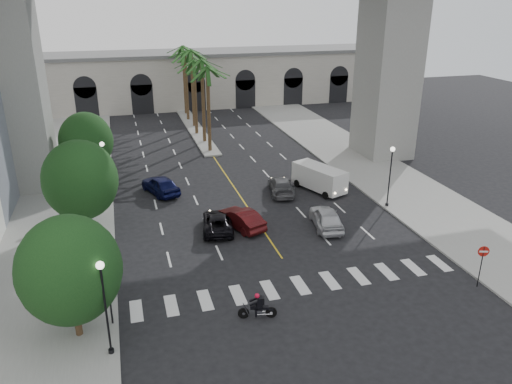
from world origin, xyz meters
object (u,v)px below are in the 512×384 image
car_e (160,185)px  pedestrian_a (69,256)px  lamp_post_right (390,172)px  car_d (281,186)px  pedestrian_b (64,245)px  motorcycle_rider (259,307)px  traffic_signal_near (108,286)px  do_not_enter_sign (482,258)px  car_b (241,218)px  lamp_post_left_far (104,166)px  car_c (218,222)px  cargo_van (320,178)px  car_a (326,218)px  traffic_signal_far (108,251)px  lamp_post_left_near (105,301)px

car_e → pedestrian_a: pedestrian_a is taller
lamp_post_right → car_d: 9.77m
lamp_post_right → pedestrian_a: (-25.26, -3.67, -2.18)m
car_e → pedestrian_b: size_ratio=3.06×
motorcycle_rider → traffic_signal_near: bearing=-177.7°
do_not_enter_sign → car_b: bearing=152.2°
lamp_post_left_far → motorcycle_rider: bearing=-68.3°
car_c → car_e: (-3.46, 8.87, 0.15)m
motorcycle_rider → pedestrian_b: pedestrian_b is taller
car_d → cargo_van: size_ratio=0.87×
traffic_signal_near → do_not_enter_sign: size_ratio=1.30×
cargo_van → pedestrian_a: 22.99m
lamp_post_left_far → cargo_van: 19.06m
lamp_post_left_far → pedestrian_b: size_ratio=3.37×
motorcycle_rider → car_d: motorcycle_rider is taller
do_not_enter_sign → car_a: bearing=136.0°
car_d → cargo_van: cargo_van is taller
lamp_post_left_far → pedestrian_a: bearing=-101.9°
car_c → do_not_enter_sign: bearing=148.8°
traffic_signal_near → pedestrian_b: size_ratio=2.30×
traffic_signal_far → car_d: bearing=38.7°
lamp_post_left_near → motorcycle_rider: 8.41m
car_a → car_e: size_ratio=0.98×
traffic_signal_near → cargo_van: (18.65, 15.70, -1.23)m
lamp_post_left_far → cargo_van: lamp_post_left_far is taller
lamp_post_left_far → do_not_enter_sign: lamp_post_left_far is taller
lamp_post_left_far → pedestrian_a: 12.13m
lamp_post_left_far → pedestrian_a: size_ratio=3.00×
lamp_post_right → traffic_signal_near: (-22.70, -10.50, -0.71)m
car_b → cargo_van: bearing=-168.2°
traffic_signal_near → car_e: (4.53, 18.98, -1.68)m
motorcycle_rider → car_e: car_e is taller
car_e → cargo_van: 14.50m
car_b → pedestrian_b: size_ratio=2.92×
car_b → cargo_van: (8.85, 5.64, 0.51)m
lamp_post_left_near → pedestrian_b: size_ratio=3.37×
lamp_post_left_near → do_not_enter_sign: bearing=0.9°
traffic_signal_near → car_e: size_ratio=0.75×
car_a → cargo_van: 7.81m
motorcycle_rider → car_c: size_ratio=0.44×
car_d → do_not_enter_sign: 19.46m
traffic_signal_far → do_not_enter_sign: bearing=-15.7°
pedestrian_b → car_c: bearing=17.3°
motorcycle_rider → car_a: bearing=63.1°
car_e → car_a: bearing=116.7°
traffic_signal_near → motorcycle_rider: bearing=-10.9°
car_d → pedestrian_b: size_ratio=3.14×
pedestrian_b → pedestrian_a: bearing=-66.9°
car_a → car_d: (-1.08, 7.75, -0.09)m
lamp_post_right → traffic_signal_far: (-22.70, -6.50, -0.71)m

